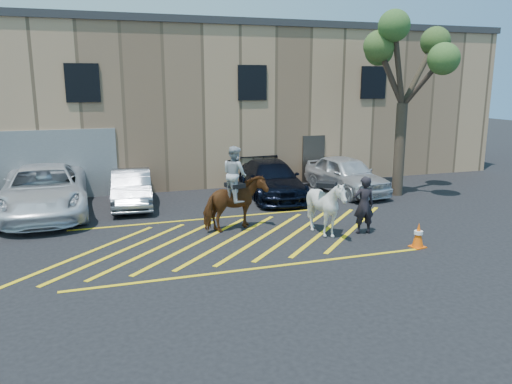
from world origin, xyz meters
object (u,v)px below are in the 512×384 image
object	(u,v)px
car_silver_sedan	(131,188)
traffic_cone	(418,235)
car_white_pickup	(44,191)
mounted_bay	(235,197)
car_white_suv	(346,175)
tree	(405,55)
saddled_white	(326,207)
car_blue_suv	(271,179)
handler	(364,205)

from	to	relation	value
car_silver_sedan	traffic_cone	distance (m)	10.60
car_white_pickup	mounted_bay	distance (m)	7.14
car_white_pickup	car_white_suv	world-z (taller)	car_white_pickup
traffic_cone	tree	bearing A→B (deg)	61.36
car_silver_sedan	traffic_cone	bearing A→B (deg)	-41.77
car_silver_sedan	saddled_white	distance (m)	7.86
car_white_pickup	car_silver_sedan	bearing A→B (deg)	5.22
car_white_pickup	saddled_white	distance (m)	10.00
saddled_white	tree	distance (m)	8.30
car_silver_sedan	car_white_suv	xyz separation A→B (m)	(8.85, -0.50, 0.11)
car_white_pickup	car_blue_suv	bearing A→B (deg)	-0.48
car_silver_sedan	traffic_cone	xyz separation A→B (m)	(7.41, -7.58, -0.31)
car_blue_suv	handler	size ratio (longest dim) A/B	2.77
car_blue_suv	traffic_cone	size ratio (longest dim) A/B	6.90
saddled_white	car_silver_sedan	bearing A→B (deg)	133.17
car_silver_sedan	car_blue_suv	bearing A→B (deg)	1.58
car_silver_sedan	car_blue_suv	xyz separation A→B (m)	(5.58, -0.23, 0.05)
handler	saddled_white	distance (m)	1.23
car_silver_sedan	tree	bearing A→B (deg)	-4.29
mounted_bay	tree	bearing A→B (deg)	19.48
car_blue_suv	mounted_bay	world-z (taller)	mounted_bay
car_silver_sedan	car_white_suv	distance (m)	8.87
tree	car_white_pickup	bearing A→B (deg)	175.05
car_white_pickup	car_silver_sedan	xyz separation A→B (m)	(3.05, 0.35, -0.19)
car_blue_suv	tree	bearing A→B (deg)	-9.22
car_white_pickup	mounted_bay	size ratio (longest dim) A/B	2.31
car_white_pickup	car_silver_sedan	distance (m)	3.08
mounted_bay	car_white_suv	bearing A→B (deg)	32.49
tree	handler	bearing A→B (deg)	-133.40
tree	car_blue_suv	bearing A→B (deg)	165.61
saddled_white	car_blue_suv	bearing A→B (deg)	87.86
car_white_pickup	car_silver_sedan	size ratio (longest dim) A/B	1.52
car_white_suv	car_white_pickup	bearing A→B (deg)	174.08
car_silver_sedan	traffic_cone	world-z (taller)	car_silver_sedan
car_white_pickup	handler	world-z (taller)	handler
handler	car_blue_suv	bearing A→B (deg)	-72.36
saddled_white	handler	bearing A→B (deg)	-7.40
car_blue_suv	tree	xyz separation A→B (m)	(5.12, -1.31, 4.96)
car_white_pickup	traffic_cone	bearing A→B (deg)	-35.97
car_white_pickup	traffic_cone	size ratio (longest dim) A/B	8.56
car_blue_suv	traffic_cone	world-z (taller)	car_blue_suv
car_white_suv	traffic_cone	world-z (taller)	car_white_suv
car_white_pickup	mounted_bay	bearing A→B (deg)	-35.00
car_blue_suv	mounted_bay	bearing A→B (deg)	-118.32
car_white_suv	tree	bearing A→B (deg)	-34.40
saddled_white	traffic_cone	size ratio (longest dim) A/B	2.99
mounted_bay	tree	size ratio (longest dim) A/B	0.37
traffic_cone	car_white_suv	bearing A→B (deg)	78.43
car_silver_sedan	saddled_white	xyz separation A→B (m)	(5.38, -5.73, 0.23)
handler	saddled_white	size ratio (longest dim) A/B	0.83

